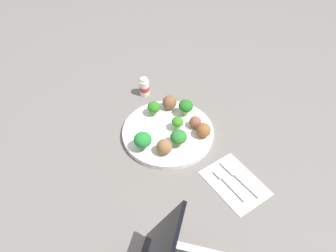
{
  "coord_description": "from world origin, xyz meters",
  "views": [
    {
      "loc": [
        -0.57,
        0.44,
        0.77
      ],
      "look_at": [
        0.0,
        0.0,
        0.04
      ],
      "focal_mm": 36.32,
      "sensor_mm": 36.0,
      "label": 1
    }
  ],
  "objects_px": {
    "broccoli_floret_mid_right": "(179,137)",
    "meatball_front_left": "(164,147)",
    "plate": "(168,132)",
    "broccoli_floret_back_right": "(186,106)",
    "broccoli_floret_near_rim": "(154,107)",
    "broccoli_floret_center": "(143,140)",
    "broccoli_floret_back_left": "(177,122)",
    "yogurt_bottle": "(144,87)",
    "knife": "(238,177)",
    "meatball_far_rim": "(195,122)",
    "meatball_mid_left": "(170,102)",
    "meatball_front_right": "(203,130)",
    "napkin": "(235,183)",
    "fork": "(228,183)"
  },
  "relations": [
    {
      "from": "plate",
      "to": "knife",
      "type": "height_order",
      "value": "plate"
    },
    {
      "from": "broccoli_floret_mid_right",
      "to": "meatball_front_left",
      "type": "distance_m",
      "value": 0.05
    },
    {
      "from": "meatball_front_right",
      "to": "broccoli_floret_near_rim",
      "type": "bearing_deg",
      "value": 19.7
    },
    {
      "from": "broccoli_floret_back_left",
      "to": "broccoli_floret_near_rim",
      "type": "xyz_separation_m",
      "value": [
        0.1,
        0.02,
        0.0
      ]
    },
    {
      "from": "fork",
      "to": "knife",
      "type": "distance_m",
      "value": 0.04
    },
    {
      "from": "plate",
      "to": "broccoli_floret_mid_right",
      "type": "xyz_separation_m",
      "value": [
        -0.06,
        0.01,
        0.04
      ]
    },
    {
      "from": "broccoli_floret_mid_right",
      "to": "meatball_far_rim",
      "type": "xyz_separation_m",
      "value": [
        0.02,
        -0.09,
        -0.01
      ]
    },
    {
      "from": "broccoli_floret_mid_right",
      "to": "meatball_far_rim",
      "type": "distance_m",
      "value": 0.09
    },
    {
      "from": "meatball_far_rim",
      "to": "meatball_front_right",
      "type": "relative_size",
      "value": 0.85
    },
    {
      "from": "plate",
      "to": "meatball_front_left",
      "type": "relative_size",
      "value": 6.18
    },
    {
      "from": "plate",
      "to": "broccoli_floret_center",
      "type": "relative_size",
      "value": 5.01
    },
    {
      "from": "broccoli_floret_near_rim",
      "to": "broccoli_floret_center",
      "type": "relative_size",
      "value": 0.82
    },
    {
      "from": "fork",
      "to": "meatball_front_left",
      "type": "bearing_deg",
      "value": 21.53
    },
    {
      "from": "napkin",
      "to": "broccoli_floret_near_rim",
      "type": "bearing_deg",
      "value": 3.2
    },
    {
      "from": "broccoli_floret_center",
      "to": "broccoli_floret_back_right",
      "type": "distance_m",
      "value": 0.19
    },
    {
      "from": "meatball_front_right",
      "to": "napkin",
      "type": "relative_size",
      "value": 0.26
    },
    {
      "from": "meatball_mid_left",
      "to": "yogurt_bottle",
      "type": "relative_size",
      "value": 0.7
    },
    {
      "from": "napkin",
      "to": "yogurt_bottle",
      "type": "distance_m",
      "value": 0.46
    },
    {
      "from": "knife",
      "to": "plate",
      "type": "bearing_deg",
      "value": 10.94
    },
    {
      "from": "plate",
      "to": "broccoli_floret_back_right",
      "type": "distance_m",
      "value": 0.1
    },
    {
      "from": "meatball_front_left",
      "to": "meatball_far_rim",
      "type": "bearing_deg",
      "value": -80.5
    },
    {
      "from": "meatball_far_rim",
      "to": "broccoli_floret_back_left",
      "type": "bearing_deg",
      "value": 61.06
    },
    {
      "from": "meatball_far_rim",
      "to": "yogurt_bottle",
      "type": "bearing_deg",
      "value": 4.94
    },
    {
      "from": "broccoli_floret_near_rim",
      "to": "meatball_front_right",
      "type": "relative_size",
      "value": 1.03
    },
    {
      "from": "broccoli_floret_back_right",
      "to": "broccoli_floret_near_rim",
      "type": "bearing_deg",
      "value": 51.73
    },
    {
      "from": "broccoli_floret_near_rim",
      "to": "meatball_mid_left",
      "type": "xyz_separation_m",
      "value": [
        -0.01,
        -0.06,
        -0.01
      ]
    },
    {
      "from": "meatball_mid_left",
      "to": "yogurt_bottle",
      "type": "distance_m",
      "value": 0.13
    },
    {
      "from": "meatball_front_left",
      "to": "knife",
      "type": "xyz_separation_m",
      "value": [
        -0.19,
        -0.11,
        -0.03
      ]
    },
    {
      "from": "broccoli_floret_center",
      "to": "meatball_mid_left",
      "type": "height_order",
      "value": "broccoli_floret_center"
    },
    {
      "from": "broccoli_floret_back_left",
      "to": "broccoli_floret_near_rim",
      "type": "distance_m",
      "value": 0.1
    },
    {
      "from": "broccoli_floret_back_left",
      "to": "broccoli_floret_center",
      "type": "relative_size",
      "value": 0.77
    },
    {
      "from": "plate",
      "to": "meatball_far_rim",
      "type": "relative_size",
      "value": 7.48
    },
    {
      "from": "broccoli_floret_mid_right",
      "to": "yogurt_bottle",
      "type": "height_order",
      "value": "same"
    },
    {
      "from": "broccoli_floret_back_right",
      "to": "fork",
      "type": "height_order",
      "value": "broccoli_floret_back_right"
    },
    {
      "from": "broccoli_floret_center",
      "to": "knife",
      "type": "xyz_separation_m",
      "value": [
        -0.24,
        -0.15,
        -0.04
      ]
    },
    {
      "from": "meatball_front_left",
      "to": "broccoli_floret_back_left",
      "type": "bearing_deg",
      "value": -60.77
    },
    {
      "from": "meatball_front_right",
      "to": "fork",
      "type": "relative_size",
      "value": 0.37
    },
    {
      "from": "knife",
      "to": "broccoli_floret_back_right",
      "type": "bearing_deg",
      "value": -8.63
    },
    {
      "from": "meatball_front_right",
      "to": "yogurt_bottle",
      "type": "bearing_deg",
      "value": 3.03
    },
    {
      "from": "broccoli_floret_mid_right",
      "to": "plate",
      "type": "bearing_deg",
      "value": -8.86
    },
    {
      "from": "broccoli_floret_mid_right",
      "to": "fork",
      "type": "xyz_separation_m",
      "value": [
        -0.19,
        -0.02,
        -0.04
      ]
    },
    {
      "from": "broccoli_floret_back_right",
      "to": "knife",
      "type": "relative_size",
      "value": 0.36
    },
    {
      "from": "broccoli_floret_back_left",
      "to": "meatball_far_rim",
      "type": "bearing_deg",
      "value": -118.94
    },
    {
      "from": "broccoli_floret_near_rim",
      "to": "knife",
      "type": "distance_m",
      "value": 0.34
    },
    {
      "from": "napkin",
      "to": "knife",
      "type": "bearing_deg",
      "value": -71.66
    },
    {
      "from": "broccoli_floret_near_rim",
      "to": "broccoli_floret_center",
      "type": "xyz_separation_m",
      "value": [
        -0.1,
        0.11,
        0.01
      ]
    },
    {
      "from": "broccoli_floret_back_left",
      "to": "fork",
      "type": "distance_m",
      "value": 0.24
    },
    {
      "from": "broccoli_floret_near_rim",
      "to": "fork",
      "type": "xyz_separation_m",
      "value": [
        -0.33,
        -0.0,
        -0.04
      ]
    },
    {
      "from": "broccoli_floret_near_rim",
      "to": "fork",
      "type": "height_order",
      "value": "broccoli_floret_near_rim"
    },
    {
      "from": "broccoli_floret_near_rim",
      "to": "napkin",
      "type": "relative_size",
      "value": 0.27
    }
  ]
}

